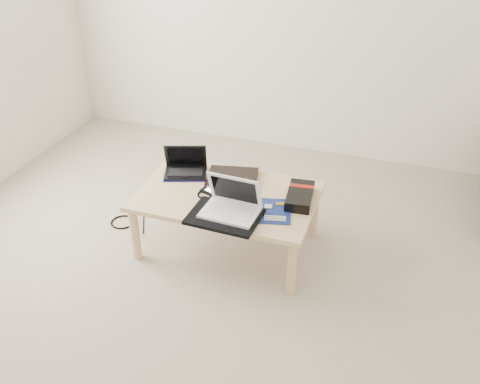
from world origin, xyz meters
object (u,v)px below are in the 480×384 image
(white_laptop, at_px, (231,204))
(gpu_box, at_px, (300,196))
(coffee_table, at_px, (227,201))
(netbook, at_px, (186,167))

(white_laptop, relative_size, gpu_box, 1.07)
(coffee_table, bearing_deg, white_laptop, -62.85)
(white_laptop, distance_m, gpu_box, 0.44)
(netbook, bearing_deg, white_laptop, -38.69)
(coffee_table, height_order, gpu_box, gpu_box)
(netbook, distance_m, white_laptop, 0.57)
(netbook, bearing_deg, coffee_table, -24.85)
(coffee_table, bearing_deg, gpu_box, 9.38)
(white_laptop, bearing_deg, netbook, 141.31)
(white_laptop, height_order, gpu_box, white_laptop)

